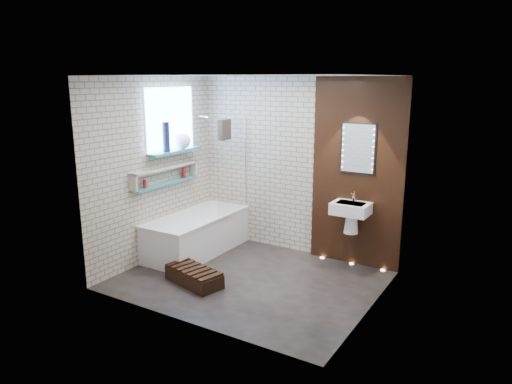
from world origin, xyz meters
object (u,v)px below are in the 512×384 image
Objects in this scene: bath_screen at (232,167)px; walnut_step at (194,277)px; bathtub at (197,234)px; led_mirror at (358,148)px; washbasin at (351,213)px.

walnut_step is (0.32, -1.36, -1.19)m from bath_screen.
bathtub is 2.19× the size of walnut_step.
bathtub is 2.68m from led_mirror.
walnut_step is at bearing -76.88° from bath_screen.
walnut_step is (-1.50, -1.71, -1.56)m from led_mirror.
bathtub is 1.14m from bath_screen.
bath_screen is 2.00× the size of led_mirror.
led_mirror is (1.82, 0.34, 0.37)m from bath_screen.
bath_screen is at bearing -169.34° from led_mirror.
led_mirror reaches higher than bath_screen.
bathtub is 2.32m from washbasin.
bath_screen reaches higher than bathtub.
walnut_step is at bearing -53.94° from bathtub.
washbasin is 0.88m from led_mirror.
bathtub is 1.16m from walnut_step.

